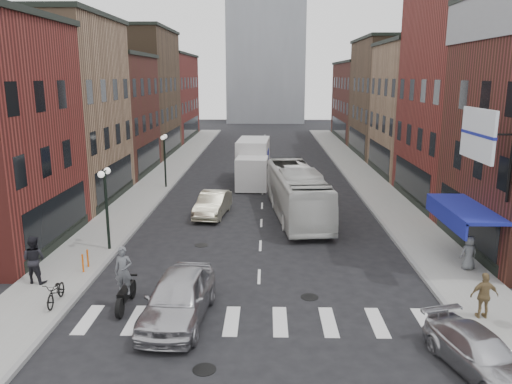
{
  "coord_description": "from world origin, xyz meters",
  "views": [
    {
      "loc": [
        0.31,
        -19.03,
        8.42
      ],
      "look_at": [
        -0.22,
        4.74,
        2.87
      ],
      "focal_mm": 35.0,
      "sensor_mm": 36.0,
      "label": 1
    }
  ],
  "objects_px": {
    "billboard_sign": "(480,136)",
    "ped_left_solo": "(34,259)",
    "sedan_left_far": "(213,204)",
    "transit_bus": "(297,193)",
    "ped_right_c": "(469,253)",
    "box_truck": "(253,163)",
    "ped_right_b": "(484,295)",
    "bike_rack": "(85,261)",
    "sedan_left_near": "(178,297)",
    "parked_bicycle": "(56,292)",
    "streetlamp_far": "(164,151)",
    "curb_car": "(480,353)",
    "motorcycle_rider": "(124,280)",
    "streetlamp_near": "(106,194)"
  },
  "relations": [
    {
      "from": "motorcycle_rider",
      "to": "curb_car",
      "type": "distance_m",
      "value": 12.04
    },
    {
      "from": "billboard_sign",
      "to": "ped_right_b",
      "type": "height_order",
      "value": "billboard_sign"
    },
    {
      "from": "ped_left_solo",
      "to": "ped_right_b",
      "type": "xyz_separation_m",
      "value": [
        17.03,
        -2.69,
        -0.16
      ]
    },
    {
      "from": "ped_left_solo",
      "to": "parked_bicycle",
      "type": "bearing_deg",
      "value": 142.43
    },
    {
      "from": "billboard_sign",
      "to": "ped_right_c",
      "type": "distance_m",
      "value": 5.38
    },
    {
      "from": "motorcycle_rider",
      "to": "sedan_left_near",
      "type": "distance_m",
      "value": 2.33
    },
    {
      "from": "sedan_left_near",
      "to": "streetlamp_far",
      "type": "bearing_deg",
      "value": 106.74
    },
    {
      "from": "motorcycle_rider",
      "to": "curb_car",
      "type": "relative_size",
      "value": 0.59
    },
    {
      "from": "motorcycle_rider",
      "to": "ped_right_b",
      "type": "bearing_deg",
      "value": -2.18
    },
    {
      "from": "sedan_left_near",
      "to": "ped_right_b",
      "type": "height_order",
      "value": "ped_right_b"
    },
    {
      "from": "motorcycle_rider",
      "to": "curb_car",
      "type": "height_order",
      "value": "motorcycle_rider"
    },
    {
      "from": "billboard_sign",
      "to": "sedan_left_far",
      "type": "distance_m",
      "value": 16.24
    },
    {
      "from": "box_truck",
      "to": "ped_right_c",
      "type": "height_order",
      "value": "box_truck"
    },
    {
      "from": "billboard_sign",
      "to": "ped_left_solo",
      "type": "relative_size",
      "value": 1.87
    },
    {
      "from": "ped_right_c",
      "to": "ped_right_b",
      "type": "bearing_deg",
      "value": 61.88
    },
    {
      "from": "streetlamp_far",
      "to": "ped_left_solo",
      "type": "relative_size",
      "value": 2.08
    },
    {
      "from": "transit_bus",
      "to": "ped_right_c",
      "type": "xyz_separation_m",
      "value": [
        6.99,
        -8.82,
        -0.59
      ]
    },
    {
      "from": "ped_left_solo",
      "to": "bike_rack",
      "type": "bearing_deg",
      "value": -125.47
    },
    {
      "from": "ped_left_solo",
      "to": "ped_right_c",
      "type": "distance_m",
      "value": 18.36
    },
    {
      "from": "motorcycle_rider",
      "to": "ped_right_b",
      "type": "distance_m",
      "value": 12.81
    },
    {
      "from": "bike_rack",
      "to": "transit_bus",
      "type": "distance_m",
      "value": 13.43
    },
    {
      "from": "billboard_sign",
      "to": "box_truck",
      "type": "bearing_deg",
      "value": 115.57
    },
    {
      "from": "transit_bus",
      "to": "curb_car",
      "type": "bearing_deg",
      "value": -81.17
    },
    {
      "from": "ped_right_c",
      "to": "streetlamp_near",
      "type": "bearing_deg",
      "value": -20.77
    },
    {
      "from": "sedan_left_near",
      "to": "transit_bus",
      "type": "bearing_deg",
      "value": 74.24
    },
    {
      "from": "bike_rack",
      "to": "sedan_left_near",
      "type": "height_order",
      "value": "sedan_left_near"
    },
    {
      "from": "billboard_sign",
      "to": "streetlamp_near",
      "type": "xyz_separation_m",
      "value": [
        -15.99,
        3.5,
        -3.22
      ]
    },
    {
      "from": "streetlamp_far",
      "to": "ped_right_c",
      "type": "distance_m",
      "value": 23.32
    },
    {
      "from": "motorcycle_rider",
      "to": "ped_right_b",
      "type": "height_order",
      "value": "motorcycle_rider"
    },
    {
      "from": "streetlamp_near",
      "to": "streetlamp_far",
      "type": "relative_size",
      "value": 1.0
    },
    {
      "from": "curb_car",
      "to": "ped_right_c",
      "type": "xyz_separation_m",
      "value": [
        2.63,
        7.58,
        0.32
      ]
    },
    {
      "from": "billboard_sign",
      "to": "motorcycle_rider",
      "type": "xyz_separation_m",
      "value": [
        -13.49,
        -2.58,
        -5.01
      ]
    },
    {
      "from": "motorcycle_rider",
      "to": "ped_left_solo",
      "type": "relative_size",
      "value": 1.21
    },
    {
      "from": "motorcycle_rider",
      "to": "parked_bicycle",
      "type": "bearing_deg",
      "value": -179.73
    },
    {
      "from": "sedan_left_far",
      "to": "sedan_left_near",
      "type": "bearing_deg",
      "value": -81.97
    },
    {
      "from": "billboard_sign",
      "to": "sedan_left_far",
      "type": "height_order",
      "value": "billboard_sign"
    },
    {
      "from": "billboard_sign",
      "to": "box_truck",
      "type": "distance_m",
      "value": 22.2
    },
    {
      "from": "box_truck",
      "to": "curb_car",
      "type": "xyz_separation_m",
      "value": [
        7.3,
        -26.03,
        -1.09
      ]
    },
    {
      "from": "bike_rack",
      "to": "sedan_left_near",
      "type": "relative_size",
      "value": 0.16
    },
    {
      "from": "streetlamp_far",
      "to": "sedan_left_near",
      "type": "bearing_deg",
      "value": -77.53
    },
    {
      "from": "streetlamp_far",
      "to": "parked_bicycle",
      "type": "relative_size",
      "value": 2.4
    },
    {
      "from": "bike_rack",
      "to": "sedan_left_far",
      "type": "bearing_deg",
      "value": 63.49
    },
    {
      "from": "sedan_left_far",
      "to": "ped_left_solo",
      "type": "bearing_deg",
      "value": -112.93
    },
    {
      "from": "curb_car",
      "to": "ped_left_solo",
      "type": "distance_m",
      "value": 16.68
    },
    {
      "from": "streetlamp_far",
      "to": "curb_car",
      "type": "bearing_deg",
      "value": -59.83
    },
    {
      "from": "sedan_left_near",
      "to": "ped_left_solo",
      "type": "xyz_separation_m",
      "value": [
        -6.38,
        2.83,
        0.28
      ]
    },
    {
      "from": "streetlamp_near",
      "to": "streetlamp_far",
      "type": "height_order",
      "value": "same"
    },
    {
      "from": "streetlamp_near",
      "to": "sedan_left_near",
      "type": "height_order",
      "value": "streetlamp_near"
    },
    {
      "from": "motorcycle_rider",
      "to": "ped_right_b",
      "type": "xyz_separation_m",
      "value": [
        12.79,
        -0.75,
        -0.14
      ]
    },
    {
      "from": "parked_bicycle",
      "to": "ped_right_b",
      "type": "bearing_deg",
      "value": -6.55
    }
  ]
}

